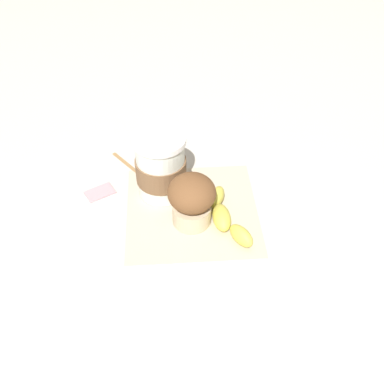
# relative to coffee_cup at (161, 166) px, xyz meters

# --- Properties ---
(ground_plane) EXTENTS (3.00, 3.00, 0.00)m
(ground_plane) POSITION_rel_coffee_cup_xyz_m (0.05, -0.05, -0.06)
(ground_plane) COLOR beige
(paper_napkin) EXTENTS (0.24, 0.24, 0.00)m
(paper_napkin) POSITION_rel_coffee_cup_xyz_m (0.05, -0.05, -0.06)
(paper_napkin) COLOR beige
(paper_napkin) RESTS_ON ground_plane
(coffee_cup) EXTENTS (0.09, 0.09, 0.12)m
(coffee_cup) POSITION_rel_coffee_cup_xyz_m (0.00, 0.00, 0.00)
(coffee_cup) COLOR silver
(coffee_cup) RESTS_ON paper_napkin
(muffin) EXTENTS (0.08, 0.08, 0.09)m
(muffin) POSITION_rel_coffee_cup_xyz_m (0.06, -0.07, -0.01)
(muffin) COLOR beige
(muffin) RESTS_ON paper_napkin
(banana) EXTENTS (0.08, 0.14, 0.03)m
(banana) POSITION_rel_coffee_cup_xyz_m (0.11, -0.08, -0.04)
(banana) COLOR #D6CC4C
(banana) RESTS_ON paper_napkin
(sugar_packet) EXTENTS (0.06, 0.05, 0.01)m
(sugar_packet) POSITION_rel_coffee_cup_xyz_m (-0.11, -0.01, -0.06)
(sugar_packet) COLOR pink
(sugar_packet) RESTS_ON ground_plane
(wooden_stirrer) EXTENTS (0.08, 0.09, 0.00)m
(wooden_stirrer) POSITION_rel_coffee_cup_xyz_m (-0.07, 0.07, -0.06)
(wooden_stirrer) COLOR #9E7547
(wooden_stirrer) RESTS_ON ground_plane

